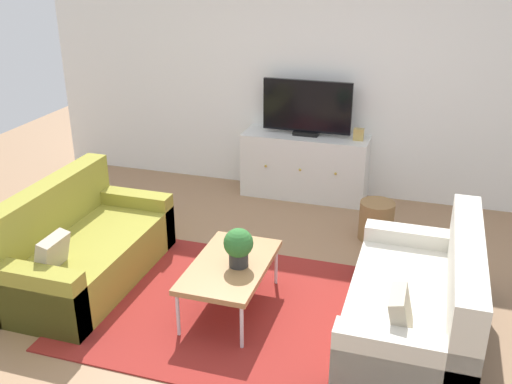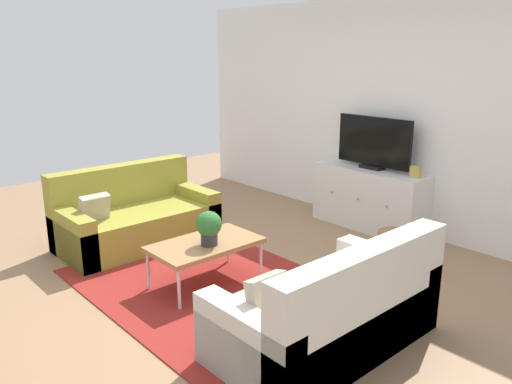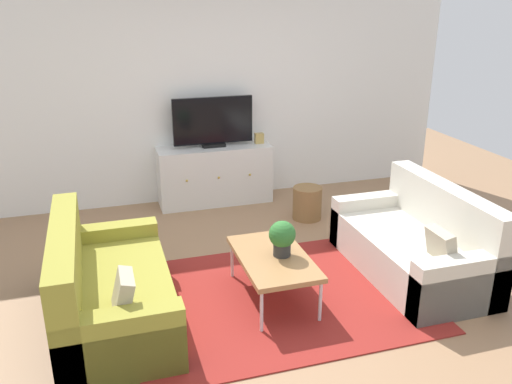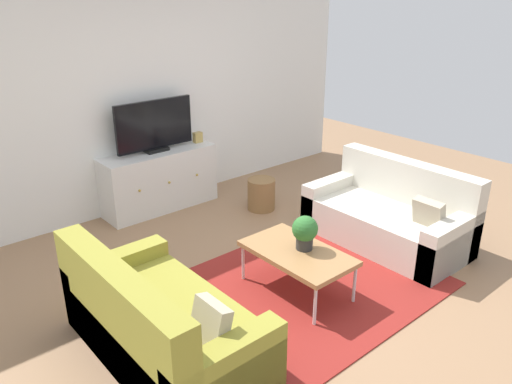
% 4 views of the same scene
% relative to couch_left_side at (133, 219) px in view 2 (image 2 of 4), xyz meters
% --- Properties ---
extents(ground_plane, '(10.00, 10.00, 0.00)m').
position_rel_couch_left_side_xyz_m(ground_plane, '(1.44, 0.10, -0.27)').
color(ground_plane, '#997251').
extents(wall_back, '(6.40, 0.12, 2.70)m').
position_rel_couch_left_side_xyz_m(wall_back, '(1.44, 2.65, 1.08)').
color(wall_back, white).
rests_on(wall_back, ground_plane).
extents(area_rug, '(2.50, 1.90, 0.01)m').
position_rel_couch_left_side_xyz_m(area_rug, '(1.44, -0.05, -0.27)').
color(area_rug, maroon).
rests_on(area_rug, ground_plane).
extents(couch_left_side, '(0.88, 1.67, 0.85)m').
position_rel_couch_left_side_xyz_m(couch_left_side, '(0.00, 0.00, 0.00)').
color(couch_left_side, olive).
rests_on(couch_left_side, ground_plane).
extents(couch_right_side, '(0.88, 1.67, 0.85)m').
position_rel_couch_left_side_xyz_m(couch_right_side, '(2.88, 0.00, 0.00)').
color(couch_right_side, beige).
rests_on(couch_right_side, ground_plane).
extents(coffee_table, '(0.58, 0.99, 0.41)m').
position_rel_couch_left_side_xyz_m(coffee_table, '(1.41, -0.04, 0.11)').
color(coffee_table, '#A37547').
rests_on(coffee_table, ground_plane).
extents(potted_plant, '(0.23, 0.23, 0.31)m').
position_rel_couch_left_side_xyz_m(potted_plant, '(1.49, -0.05, 0.31)').
color(potted_plant, '#2D2D2D').
rests_on(potted_plant, coffee_table).
extents(tv_console, '(1.41, 0.47, 0.73)m').
position_rel_couch_left_side_xyz_m(tv_console, '(1.45, 2.37, 0.09)').
color(tv_console, silver).
rests_on(tv_console, ground_plane).
extents(flat_screen_tv, '(0.99, 0.16, 0.61)m').
position_rel_couch_left_side_xyz_m(flat_screen_tv, '(1.45, 2.39, 0.76)').
color(flat_screen_tv, black).
rests_on(flat_screen_tv, tv_console).
extents(mantel_clock, '(0.11, 0.07, 0.13)m').
position_rel_couch_left_side_xyz_m(mantel_clock, '(2.04, 2.37, 0.52)').
color(mantel_clock, tan).
rests_on(mantel_clock, tv_console).
extents(wicker_basket, '(0.34, 0.34, 0.39)m').
position_rel_couch_left_side_xyz_m(wicker_basket, '(2.37, 1.54, -0.08)').
color(wicker_basket, olive).
rests_on(wicker_basket, ground_plane).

